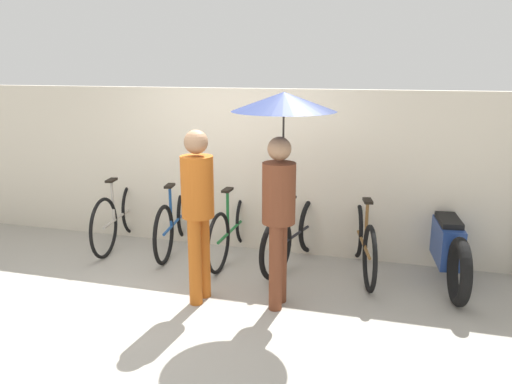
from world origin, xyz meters
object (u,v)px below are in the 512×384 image
(parked_bicycle_1, at_px, (175,221))
(motorcycle, at_px, (446,245))
(parked_bicycle_0, at_px, (120,215))
(parked_bicycle_4, at_px, (363,241))
(parked_bicycle_3, at_px, (295,234))
(pedestrian_center, at_px, (282,141))
(parked_bicycle_2, at_px, (233,227))
(pedestrian_leading, at_px, (198,203))

(parked_bicycle_1, height_order, motorcycle, parked_bicycle_1)
(parked_bicycle_1, xyz_separation_m, motorcycle, (3.31, -0.03, 0.01))
(parked_bicycle_0, xyz_separation_m, parked_bicycle_4, (3.19, -0.08, -0.02))
(parked_bicycle_3, bearing_deg, parked_bicycle_1, 100.98)
(parked_bicycle_0, height_order, motorcycle, parked_bicycle_0)
(parked_bicycle_3, distance_m, parked_bicycle_4, 0.80)
(parked_bicycle_0, height_order, parked_bicycle_3, parked_bicycle_3)
(parked_bicycle_4, xyz_separation_m, pedestrian_center, (-0.75, -1.00, 1.27))
(parked_bicycle_0, relative_size, parked_bicycle_2, 0.98)
(parked_bicycle_2, relative_size, pedestrian_leading, 1.01)
(parked_bicycle_3, xyz_separation_m, pedestrian_center, (0.05, -1.02, 1.26))
(pedestrian_center, bearing_deg, parked_bicycle_4, 55.37)
(pedestrian_leading, bearing_deg, parked_bicycle_1, 130.80)
(parked_bicycle_2, bearing_deg, parked_bicycle_3, -92.35)
(parked_bicycle_4, distance_m, pedestrian_center, 1.78)
(parked_bicycle_1, relative_size, parked_bicycle_2, 0.97)
(parked_bicycle_0, xyz_separation_m, pedestrian_leading, (1.65, -1.27, 0.63))
(parked_bicycle_4, distance_m, pedestrian_leading, 2.05)
(parked_bicycle_2, height_order, pedestrian_leading, pedestrian_leading)
(parked_bicycle_3, relative_size, pedestrian_leading, 0.97)
(parked_bicycle_4, height_order, motorcycle, parked_bicycle_4)
(parked_bicycle_4, xyz_separation_m, pedestrian_leading, (-1.54, -1.19, 0.65))
(pedestrian_leading, distance_m, pedestrian_center, 1.02)
(parked_bicycle_2, distance_m, pedestrian_leading, 1.41)
(parked_bicycle_1, height_order, parked_bicycle_2, parked_bicycle_1)
(parked_bicycle_4, relative_size, pedestrian_leading, 0.97)
(parked_bicycle_0, distance_m, parked_bicycle_1, 0.80)
(pedestrian_leading, xyz_separation_m, pedestrian_center, (0.79, 0.19, 0.61))
(pedestrian_center, height_order, motorcycle, pedestrian_center)
(parked_bicycle_2, distance_m, pedestrian_center, 1.86)
(parked_bicycle_1, relative_size, pedestrian_center, 0.81)
(parked_bicycle_1, xyz_separation_m, parked_bicycle_3, (1.60, -0.08, -0.00))
(parked_bicycle_2, height_order, motorcycle, parked_bicycle_2)
(parked_bicycle_1, distance_m, parked_bicycle_3, 1.60)
(pedestrian_leading, bearing_deg, motorcycle, 34.49)
(parked_bicycle_3, height_order, parked_bicycle_4, parked_bicycle_3)
(parked_bicycle_1, height_order, pedestrian_center, pedestrian_center)
(parked_bicycle_0, distance_m, parked_bicycle_2, 1.60)
(parked_bicycle_1, height_order, parked_bicycle_3, parked_bicycle_1)
(parked_bicycle_0, bearing_deg, pedestrian_center, -121.73)
(parked_bicycle_2, distance_m, parked_bicycle_3, 0.80)
(parked_bicycle_0, distance_m, parked_bicycle_4, 3.19)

